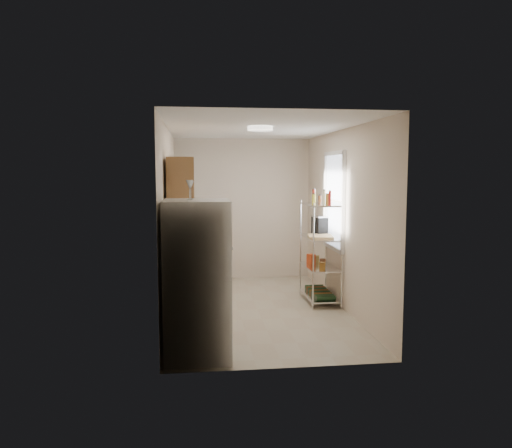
{
  "coord_description": "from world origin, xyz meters",
  "views": [
    {
      "loc": [
        -0.89,
        -7.02,
        1.99
      ],
      "look_at": [
        0.01,
        0.25,
        1.22
      ],
      "focal_mm": 35.0,
      "sensor_mm": 36.0,
      "label": 1
    }
  ],
  "objects_px": {
    "cutting_board": "(320,236)",
    "espresso_machine": "(320,225)",
    "refrigerator": "(197,279)",
    "frying_pan_large": "(186,242)",
    "rice_cooker": "(192,239)"
  },
  "relations": [
    {
      "from": "cutting_board",
      "to": "espresso_machine",
      "type": "height_order",
      "value": "espresso_machine"
    },
    {
      "from": "refrigerator",
      "to": "cutting_board",
      "type": "xyz_separation_m",
      "value": [
        1.85,
        1.97,
        0.18
      ]
    },
    {
      "from": "refrigerator",
      "to": "frying_pan_large",
      "type": "distance_m",
      "value": 2.4
    },
    {
      "from": "rice_cooker",
      "to": "espresso_machine",
      "type": "bearing_deg",
      "value": 6.52
    },
    {
      "from": "refrigerator",
      "to": "rice_cooker",
      "type": "relative_size",
      "value": 5.99
    },
    {
      "from": "refrigerator",
      "to": "espresso_machine",
      "type": "bearing_deg",
      "value": 49.94
    },
    {
      "from": "rice_cooker",
      "to": "refrigerator",
      "type": "bearing_deg",
      "value": -88.44
    },
    {
      "from": "espresso_machine",
      "to": "rice_cooker",
      "type": "bearing_deg",
      "value": 173.19
    },
    {
      "from": "frying_pan_large",
      "to": "rice_cooker",
      "type": "bearing_deg",
      "value": -83.16
    },
    {
      "from": "cutting_board",
      "to": "frying_pan_large",
      "type": "bearing_deg",
      "value": 168.12
    },
    {
      "from": "refrigerator",
      "to": "frying_pan_large",
      "type": "relative_size",
      "value": 6.31
    },
    {
      "from": "rice_cooker",
      "to": "frying_pan_large",
      "type": "bearing_deg",
      "value": 106.31
    },
    {
      "from": "cutting_board",
      "to": "refrigerator",
      "type": "bearing_deg",
      "value": -133.26
    },
    {
      "from": "rice_cooker",
      "to": "cutting_board",
      "type": "height_order",
      "value": "rice_cooker"
    },
    {
      "from": "rice_cooker",
      "to": "frying_pan_large",
      "type": "xyz_separation_m",
      "value": [
        -0.1,
        0.34,
        -0.09
      ]
    }
  ]
}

